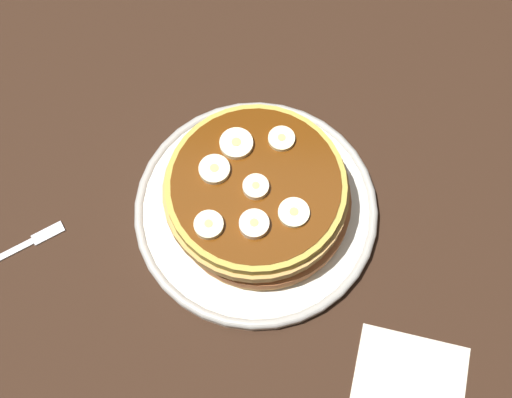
% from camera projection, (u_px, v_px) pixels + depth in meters
% --- Properties ---
extents(ground_plane, '(1.40, 1.40, 0.03)m').
position_uv_depth(ground_plane, '(256.00, 218.00, 0.78)').
color(ground_plane, black).
extents(plate, '(0.26, 0.26, 0.02)m').
position_uv_depth(plate, '(256.00, 210.00, 0.75)').
color(plate, silver).
rests_on(plate, ground_plane).
extents(pancake_stack, '(0.20, 0.20, 0.07)m').
position_uv_depth(pancake_stack, '(258.00, 195.00, 0.72)').
color(pancake_stack, tan).
rests_on(pancake_stack, plate).
extents(banana_slice_0, '(0.03, 0.03, 0.01)m').
position_uv_depth(banana_slice_0, '(255.00, 187.00, 0.68)').
color(banana_slice_0, '#F6E4B9').
rests_on(banana_slice_0, pancake_stack).
extents(banana_slice_1, '(0.03, 0.03, 0.01)m').
position_uv_depth(banana_slice_1, '(214.00, 170.00, 0.69)').
color(banana_slice_1, beige).
rests_on(banana_slice_1, pancake_stack).
extents(banana_slice_2, '(0.03, 0.03, 0.01)m').
position_uv_depth(banana_slice_2, '(282.00, 139.00, 0.71)').
color(banana_slice_2, '#FCF1B3').
rests_on(banana_slice_2, pancake_stack).
extents(banana_slice_3, '(0.03, 0.03, 0.01)m').
position_uv_depth(banana_slice_3, '(236.00, 144.00, 0.70)').
color(banana_slice_3, '#FDEDB9').
rests_on(banana_slice_3, pancake_stack).
extents(banana_slice_4, '(0.03, 0.03, 0.01)m').
position_uv_depth(banana_slice_4, '(294.00, 213.00, 0.68)').
color(banana_slice_4, '#F2F3C1').
rests_on(banana_slice_4, pancake_stack).
extents(banana_slice_5, '(0.03, 0.03, 0.01)m').
position_uv_depth(banana_slice_5, '(209.00, 225.00, 0.67)').
color(banana_slice_5, '#F3EDB9').
rests_on(banana_slice_5, pancake_stack).
extents(banana_slice_6, '(0.03, 0.03, 0.01)m').
position_uv_depth(banana_slice_6, '(256.00, 224.00, 0.67)').
color(banana_slice_6, '#FAE6C1').
rests_on(banana_slice_6, pancake_stack).
extents(napkin, '(0.13, 0.13, 0.00)m').
position_uv_depth(napkin, '(408.00, 390.00, 0.69)').
color(napkin, beige).
rests_on(napkin, ground_plane).
extents(fork, '(0.08, 0.12, 0.01)m').
position_uv_depth(fork, '(14.00, 250.00, 0.74)').
color(fork, silver).
rests_on(fork, ground_plane).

